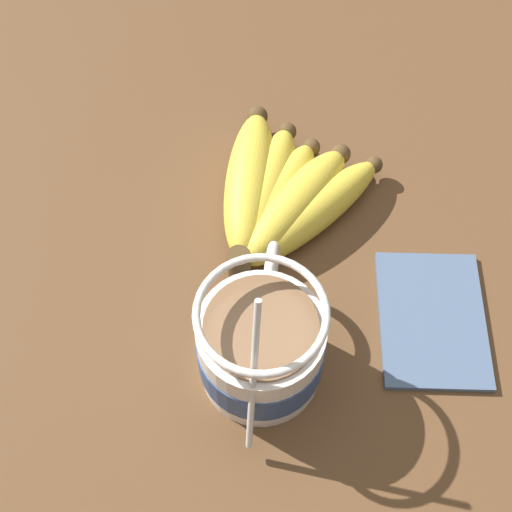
# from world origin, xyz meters

# --- Properties ---
(table) EXTENTS (1.34, 1.34, 0.03)m
(table) POSITION_xyz_m (0.00, 0.00, 0.02)
(table) COLOR brown
(table) RESTS_ON ground
(coffee_mug) EXTENTS (0.16, 0.10, 0.15)m
(coffee_mug) POSITION_xyz_m (-0.05, -0.01, 0.07)
(coffee_mug) COLOR white
(coffee_mug) RESTS_ON table
(banana_bunch) EXTENTS (0.19, 0.15, 0.04)m
(banana_bunch) POSITION_xyz_m (0.11, -0.00, 0.05)
(banana_bunch) COLOR #4C381E
(banana_bunch) RESTS_ON table
(napkin) EXTENTS (0.14, 0.10, 0.01)m
(napkin) POSITION_xyz_m (0.01, -0.14, 0.03)
(napkin) COLOR slate
(napkin) RESTS_ON table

